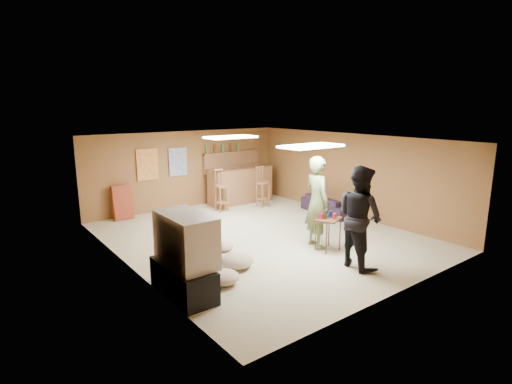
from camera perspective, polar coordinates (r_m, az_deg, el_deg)
ground at (r=9.11m, az=0.77°, el=-6.37°), size 7.00×7.00×0.00m
ceiling at (r=8.66m, az=0.81°, el=7.55°), size 6.00×7.00×0.02m
wall_back at (r=11.73m, az=-9.82°, el=3.20°), size 6.00×0.02×2.20m
wall_front at (r=6.52m, az=20.17°, el=-4.65°), size 6.00×0.02×2.20m
wall_left at (r=7.41m, az=-17.83°, el=-2.49°), size 0.02×7.00×2.20m
wall_right at (r=10.90m, az=13.32°, el=2.37°), size 0.02×7.00×2.20m
tv_stand at (r=6.48m, az=-10.33°, el=-12.22°), size 0.55×1.30×0.50m
dvd_box at (r=6.61m, az=-8.56°, el=-12.59°), size 0.35×0.50×0.08m
tv_body at (r=6.27m, az=-9.99°, el=-6.66°), size 0.60×1.10×0.80m
tv_screen at (r=6.40m, az=-7.51°, el=-6.15°), size 0.02×0.95×0.65m
bar_counter at (r=12.13m, az=-2.23°, el=1.03°), size 2.00×0.60×1.10m
bar_lip at (r=11.83m, az=-1.55°, el=3.46°), size 2.10×0.12×0.05m
bar_shelf at (r=12.35m, az=-3.47°, el=5.68°), size 2.00×0.18×0.05m
bar_backing at (r=12.41m, az=-3.51°, el=4.31°), size 2.00×0.14×0.60m
poster_left at (r=11.17m, az=-15.24°, el=3.79°), size 0.60×0.03×0.85m
poster_right at (r=11.53m, az=-11.10°, el=4.25°), size 0.55×0.03×0.80m
folding_chair_stack at (r=10.91m, az=-18.54°, el=-1.42°), size 0.50×0.26×0.91m
ceiling_panel_front at (r=7.55m, az=7.89°, el=6.51°), size 1.20×0.60×0.04m
ceiling_panel_back at (r=9.64m, az=-3.64°, el=7.83°), size 1.20×0.60×0.04m
person_olive at (r=8.31m, az=8.73°, el=-1.47°), size 0.60×0.78×1.92m
person_black at (r=7.46m, az=14.58°, el=-3.45°), size 0.84×1.01×1.88m
sofa at (r=11.14m, az=10.31°, el=-1.79°), size 0.84×1.73×0.49m
tray_table at (r=8.32m, az=10.21°, el=-5.96°), size 0.64×0.59×0.68m
cup_red_near at (r=8.15m, az=9.35°, el=-3.40°), size 0.09×0.09×0.12m
cup_red_far at (r=8.19m, az=11.16°, el=-3.40°), size 0.11×0.11×0.11m
cup_blue at (r=8.35m, az=10.59°, el=-3.06°), size 0.11×0.11×0.12m
bar_stool_left at (r=11.14m, az=-4.92°, el=0.13°), size 0.48×0.48×1.15m
bar_stool_right at (r=11.58m, az=0.99°, el=0.98°), size 0.41×0.41×1.29m
cushion_near_tv at (r=7.42m, az=-2.74°, el=-9.72°), size 0.71×0.71×0.27m
cushion_mid at (r=8.27m, az=-4.71°, el=-7.71°), size 0.50×0.50×0.18m
cushion_far at (r=6.80m, az=-4.63°, el=-12.03°), size 0.63×0.63×0.23m
bottle_row at (r=12.13m, az=-4.77°, el=6.28°), size 1.20×0.08×0.26m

